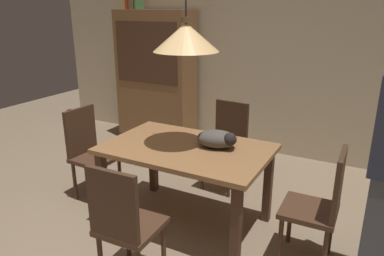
# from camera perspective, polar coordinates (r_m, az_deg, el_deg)

# --- Properties ---
(ground) EXTENTS (10.00, 10.00, 0.00)m
(ground) POSITION_cam_1_polar(r_m,az_deg,el_deg) (3.12, -7.56, -18.93)
(ground) COLOR #847056
(back_wall) EXTENTS (6.40, 0.10, 2.90)m
(back_wall) POSITION_cam_1_polar(r_m,az_deg,el_deg) (4.89, 10.43, 13.04)
(back_wall) COLOR beige
(back_wall) RESTS_ON ground
(dining_table) EXTENTS (1.40, 0.90, 0.75)m
(dining_table) POSITION_cam_1_polar(r_m,az_deg,el_deg) (3.15, -0.84, -4.64)
(dining_table) COLOR olive
(dining_table) RESTS_ON ground
(chair_right_side) EXTENTS (0.41, 0.41, 0.93)m
(chair_right_side) POSITION_cam_1_polar(r_m,az_deg,el_deg) (2.90, 19.51, -11.00)
(chair_right_side) COLOR #472D1E
(chair_right_side) RESTS_ON ground
(chair_near_front) EXTENTS (0.41, 0.41, 0.93)m
(chair_near_front) POSITION_cam_1_polar(r_m,az_deg,el_deg) (2.57, -10.60, -14.20)
(chair_near_front) COLOR #472D1E
(chair_near_front) RESTS_ON ground
(chair_left_side) EXTENTS (0.42, 0.42, 0.93)m
(chair_left_side) POSITION_cam_1_polar(r_m,az_deg,el_deg) (3.84, -15.73, -3.23)
(chair_left_side) COLOR #472D1E
(chair_left_side) RESTS_ON ground
(chair_far_back) EXTENTS (0.43, 0.43, 0.93)m
(chair_far_back) POSITION_cam_1_polar(r_m,az_deg,el_deg) (3.94, 5.46, -2.06)
(chair_far_back) COLOR #472D1E
(chair_far_back) RESTS_ON ground
(cat_sleeping) EXTENTS (0.40, 0.30, 0.16)m
(cat_sleeping) POSITION_cam_1_polar(r_m,az_deg,el_deg) (3.07, 4.06, -1.72)
(cat_sleeping) COLOR #4C4742
(cat_sleeping) RESTS_ON dining_table
(pendant_lamp) EXTENTS (0.52, 0.52, 1.30)m
(pendant_lamp) POSITION_cam_1_polar(r_m,az_deg,el_deg) (2.91, -0.94, 14.08)
(pendant_lamp) COLOR #E5B775
(hutch_bookcase) EXTENTS (1.12, 0.45, 1.85)m
(hutch_bookcase) POSITION_cam_1_polar(r_m,az_deg,el_deg) (5.27, -5.62, 7.46)
(hutch_bookcase) COLOR brown
(hutch_bookcase) RESTS_ON ground
(book_yellow_short) EXTENTS (0.04, 0.20, 0.18)m
(book_yellow_short) POSITION_cam_1_polar(r_m,az_deg,el_deg) (5.43, -9.96, 18.77)
(book_yellow_short) COLOR gold
(book_yellow_short) RESTS_ON hutch_bookcase
(book_brown_thick) EXTENTS (0.06, 0.24, 0.22)m
(book_brown_thick) POSITION_cam_1_polar(r_m,az_deg,el_deg) (5.35, -8.86, 19.04)
(book_brown_thick) COLOR brown
(book_brown_thick) RESTS_ON hutch_bookcase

